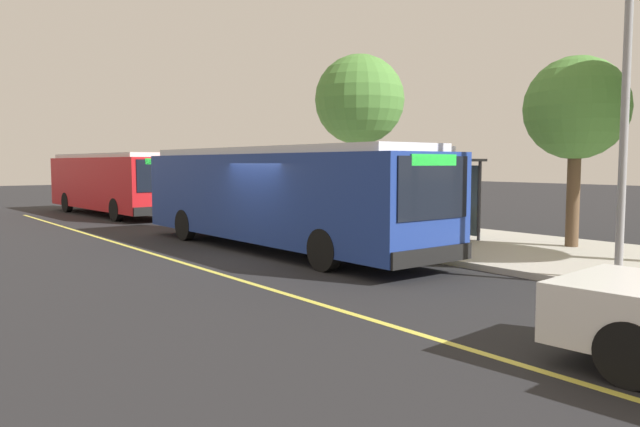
# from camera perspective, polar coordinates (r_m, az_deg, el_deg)

# --- Properties ---
(ground_plane) EXTENTS (120.00, 120.00, 0.00)m
(ground_plane) POSITION_cam_1_polar(r_m,az_deg,el_deg) (16.44, -5.35, -4.01)
(ground_plane) COLOR #232326
(sidewalk_curb) EXTENTS (44.00, 6.40, 0.15)m
(sidewalk_curb) POSITION_cam_1_polar(r_m,az_deg,el_deg) (20.25, 9.16, -2.18)
(sidewalk_curb) COLOR #B7B2A8
(sidewalk_curb) RESTS_ON ground_plane
(lane_stripe_center) EXTENTS (36.00, 0.14, 0.01)m
(lane_stripe_center) POSITION_cam_1_polar(r_m,az_deg,el_deg) (15.40, -12.31, -4.69)
(lane_stripe_center) COLOR #E0D64C
(lane_stripe_center) RESTS_ON ground_plane
(transit_bus_main) EXTENTS (11.92, 2.72, 2.95)m
(transit_bus_main) POSITION_cam_1_polar(r_m,az_deg,el_deg) (17.53, -4.08, 1.86)
(transit_bus_main) COLOR navy
(transit_bus_main) RESTS_ON ground_plane
(transit_bus_second) EXTENTS (10.68, 3.06, 2.95)m
(transit_bus_second) POSITION_cam_1_polar(r_m,az_deg,el_deg) (30.85, -18.88, 2.86)
(transit_bus_second) COLOR red
(transit_bus_second) RESTS_ON ground_plane
(bus_shelter) EXTENTS (2.90, 1.60, 2.48)m
(bus_shelter) POSITION_cam_1_polar(r_m,az_deg,el_deg) (19.59, 10.46, 2.97)
(bus_shelter) COLOR #333338
(bus_shelter) RESTS_ON sidewalk_curb
(waiting_bench) EXTENTS (1.60, 0.48, 0.95)m
(waiting_bench) POSITION_cam_1_polar(r_m,az_deg,el_deg) (19.44, 10.78, -0.84)
(waiting_bench) COLOR brown
(waiting_bench) RESTS_ON sidewalk_curb
(route_sign_post) EXTENTS (0.44, 0.08, 2.80)m
(route_sign_post) POSITION_cam_1_polar(r_m,az_deg,el_deg) (15.96, 11.98, 2.70)
(route_sign_post) COLOR #333338
(route_sign_post) RESTS_ON sidewalk_curb
(street_tree_upstreet) EXTENTS (2.86, 2.86, 5.31)m
(street_tree_upstreet) POSITION_cam_1_polar(r_m,az_deg,el_deg) (18.52, 22.94, 9.01)
(street_tree_upstreet) COLOR brown
(street_tree_upstreet) RESTS_ON sidewalk_curb
(street_tree_downstreet) EXTENTS (3.61, 3.61, 6.70)m
(street_tree_downstreet) POSITION_cam_1_polar(r_m,az_deg,el_deg) (24.88, 3.73, 10.56)
(street_tree_downstreet) COLOR brown
(street_tree_downstreet) RESTS_ON sidewalk_curb
(utility_pole) EXTENTS (0.16, 0.16, 6.40)m
(utility_pole) POSITION_cam_1_polar(r_m,az_deg,el_deg) (13.56, 26.71, 7.84)
(utility_pole) COLOR gray
(utility_pole) RESTS_ON sidewalk_curb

